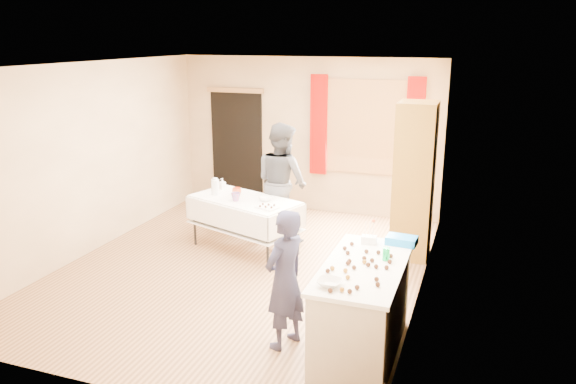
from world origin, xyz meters
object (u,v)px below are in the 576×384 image
at_px(girl, 285,280).
at_px(counter, 362,310).
at_px(woman, 282,182).
at_px(party_table, 245,220).
at_px(cabinet, 414,181).
at_px(chair, 272,208).

bearing_deg(girl, counter, 118.82).
height_order(counter, girl, girl).
bearing_deg(woman, counter, 155.81).
distance_m(counter, party_table, 2.99).
bearing_deg(girl, cabinet, -175.52).
xyz_separation_m(counter, girl, (-0.74, -0.10, 0.24)).
xyz_separation_m(party_table, chair, (-0.01, 1.07, -0.14)).
bearing_deg(party_table, counter, -25.23).
xyz_separation_m(cabinet, woman, (-1.89, 0.03, -0.18)).
xyz_separation_m(party_table, girl, (1.39, -2.20, 0.25)).
bearing_deg(woman, girl, 142.90).
distance_m(party_table, girl, 2.62).
bearing_deg(chair, counter, -49.74).
distance_m(party_table, chair, 1.08).
distance_m(counter, chair, 3.83).
distance_m(chair, girl, 3.58).
relative_size(cabinet, woman, 1.21).
distance_m(cabinet, counter, 2.75).
bearing_deg(chair, party_table, -83.04).
bearing_deg(counter, girl, -172.45).
bearing_deg(chair, cabinet, -6.25).
distance_m(cabinet, woman, 1.90).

